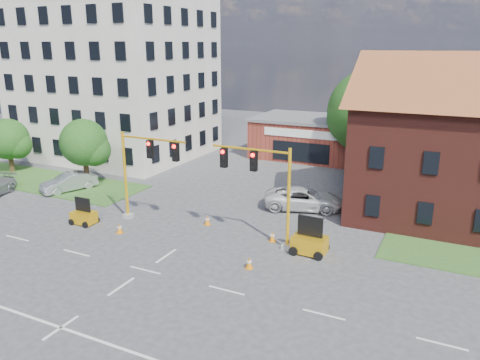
{
  "coord_description": "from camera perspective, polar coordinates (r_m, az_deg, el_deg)",
  "views": [
    {
      "loc": [
        14.76,
        -18.53,
        11.85
      ],
      "look_at": [
        0.9,
        10.0,
        2.63
      ],
      "focal_mm": 35.0,
      "sensor_mm": 36.0,
      "label": 1
    }
  ],
  "objects": [
    {
      "name": "brick_shop",
      "position": [
        51.63,
        8.86,
        5.2
      ],
      "size": [
        12.4,
        8.4,
        4.3
      ],
      "color": "maroon",
      "rests_on": "ground"
    },
    {
      "name": "tree_nw_rear",
      "position": [
        49.4,
        -26.2,
        4.34
      ],
      "size": [
        4.06,
        3.87,
        5.17
      ],
      "color": "#382614",
      "rests_on": "ground"
    },
    {
      "name": "lane_markings",
      "position": [
        24.48,
        -15.81,
        -13.4
      ],
      "size": [
        60.0,
        36.0,
        0.01
      ],
      "primitive_type": null,
      "color": "silver",
      "rests_on": "ground"
    },
    {
      "name": "ground",
      "position": [
        26.49,
        -11.47,
        -10.71
      ],
      "size": [
        120.0,
        120.0,
        0.0
      ],
      "primitive_type": "plane",
      "color": "#3D3D3F",
      "rests_on": "ground"
    },
    {
      "name": "cone_a",
      "position": [
        31.57,
        -14.47,
        -5.72
      ],
      "size": [
        0.4,
        0.4,
        0.7
      ],
      "color": "orange",
      "rests_on": "ground"
    },
    {
      "name": "sedan_silver_front",
      "position": [
        41.68,
        -20.13,
        -0.24
      ],
      "size": [
        3.15,
        4.85,
        1.51
      ],
      "primitive_type": "imported",
      "rotation": [
        0.0,
        0.0,
        -0.37
      ],
      "color": "#9A9CA1",
      "rests_on": "ground"
    },
    {
      "name": "tree_large",
      "position": [
        46.73,
        16.15,
        7.65
      ],
      "size": [
        8.63,
        8.22,
        9.75
      ],
      "color": "#382614",
      "rests_on": "ground"
    },
    {
      "name": "signal_mast_west",
      "position": [
        32.09,
        -11.64,
        1.57
      ],
      "size": [
        5.3,
        0.6,
        6.2
      ],
      "color": "gray",
      "rests_on": "ground"
    },
    {
      "name": "office_block",
      "position": [
        53.35,
        -15.23,
        14.01
      ],
      "size": [
        18.4,
        15.4,
        20.6
      ],
      "color": "beige",
      "rests_on": "ground"
    },
    {
      "name": "grass_verge_nw",
      "position": [
        46.5,
        -23.85,
        0.08
      ],
      "size": [
        22.0,
        6.0,
        0.08
      ],
      "primitive_type": "cube",
      "color": "#2B5520",
      "rests_on": "ground"
    },
    {
      "name": "cone_b",
      "position": [
        32.01,
        -4.01,
        -4.91
      ],
      "size": [
        0.4,
        0.4,
        0.7
      ],
      "color": "orange",
      "rests_on": "ground"
    },
    {
      "name": "pickup_white",
      "position": [
        35.11,
        7.79,
        -2.27
      ],
      "size": [
        6.34,
        4.22,
        1.62
      ],
      "primitive_type": "imported",
      "rotation": [
        0.0,
        0.0,
        1.86
      ],
      "color": "silver",
      "rests_on": "ground"
    },
    {
      "name": "trailer_west",
      "position": [
        33.76,
        -18.51,
        -4.19
      ],
      "size": [
        1.61,
        1.1,
        1.81
      ],
      "rotation": [
        0.0,
        0.0,
        0.03
      ],
      "color": "yellow",
      "rests_on": "ground"
    },
    {
      "name": "signal_mast_east",
      "position": [
        27.8,
        2.8,
        -0.38
      ],
      "size": [
        5.3,
        0.6,
        6.2
      ],
      "color": "gray",
      "rests_on": "ground"
    },
    {
      "name": "cone_d",
      "position": [
        29.4,
        3.97,
        -6.88
      ],
      "size": [
        0.4,
        0.4,
        0.7
      ],
      "color": "orange",
      "rests_on": "ground"
    },
    {
      "name": "tree_nw_front",
      "position": [
        41.58,
        -18.22,
        4.13
      ],
      "size": [
        4.17,
        3.97,
        5.89
      ],
      "color": "#382614",
      "rests_on": "ground"
    },
    {
      "name": "cone_c",
      "position": [
        26.0,
        1.12,
        -10.07
      ],
      "size": [
        0.4,
        0.4,
        0.7
      ],
      "color": "orange",
      "rests_on": "ground"
    },
    {
      "name": "trailer_east",
      "position": [
        27.9,
        8.48,
        -7.56
      ],
      "size": [
        1.98,
        1.36,
        2.21
      ],
      "rotation": [
        0.0,
        0.0,
        -0.03
      ],
      "color": "yellow",
      "rests_on": "ground"
    }
  ]
}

